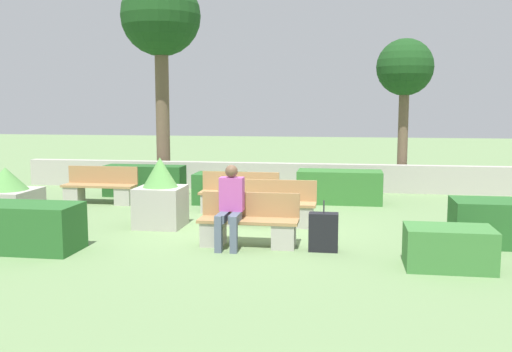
% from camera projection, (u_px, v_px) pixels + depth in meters
% --- Properties ---
extents(ground_plane, '(60.00, 60.00, 0.00)m').
position_uv_depth(ground_plane, '(248.00, 227.00, 10.62)').
color(ground_plane, '#6B8956').
extents(perimeter_wall, '(14.08, 0.30, 0.72)m').
position_uv_depth(perimeter_wall, '(278.00, 176.00, 15.21)').
color(perimeter_wall, '#ADA89E').
rests_on(perimeter_wall, ground_plane).
extents(bench_front, '(1.61, 0.48, 0.84)m').
position_uv_depth(bench_front, '(249.00, 227.00, 9.18)').
color(bench_front, '#A37A4C').
rests_on(bench_front, ground_plane).
extents(bench_left_side, '(1.66, 0.48, 0.84)m').
position_uv_depth(bench_left_side, '(239.00, 198.00, 12.01)').
color(bench_left_side, '#A37A4C').
rests_on(bench_left_side, ground_plane).
extents(bench_right_side, '(1.69, 0.49, 0.84)m').
position_uv_depth(bench_right_side, '(100.00, 190.00, 13.10)').
color(bench_right_side, '#A37A4C').
rests_on(bench_right_side, ground_plane).
extents(bench_back, '(1.91, 0.49, 0.84)m').
position_uv_depth(bench_back, '(265.00, 208.00, 10.75)').
color(bench_back, '#A37A4C').
rests_on(bench_back, ground_plane).
extents(person_seated_man, '(0.38, 0.64, 1.32)m').
position_uv_depth(person_seated_man, '(230.00, 203.00, 9.03)').
color(person_seated_man, '#515B70').
rests_on(person_seated_man, ground_plane).
extents(hedge_block_near_left, '(1.19, 0.74, 0.58)m').
position_uv_depth(hedge_block_near_left, '(449.00, 248.00, 7.92)').
color(hedge_block_near_left, '#3D7A38').
rests_on(hedge_block_near_left, ground_plane).
extents(hedge_block_near_right, '(1.62, 0.87, 0.73)m').
position_uv_depth(hedge_block_near_right, '(504.00, 223.00, 9.22)').
color(hedge_block_near_right, '#286028').
rests_on(hedge_block_near_right, ground_plane).
extents(hedge_block_mid_left, '(1.99, 0.61, 0.77)m').
position_uv_depth(hedge_block_mid_left, '(145.00, 181.00, 14.17)').
color(hedge_block_mid_left, '#235623').
rests_on(hedge_block_mid_left, ground_plane).
extents(hedge_block_mid_right, '(1.93, 0.81, 0.75)m').
position_uv_depth(hedge_block_mid_right, '(339.00, 187.00, 13.19)').
color(hedge_block_mid_right, '#33702D').
rests_on(hedge_block_mid_right, ground_plane).
extents(hedge_block_far_left, '(2.01, 0.83, 0.74)m').
position_uv_depth(hedge_block_far_left, '(15.00, 227.00, 8.91)').
color(hedge_block_far_left, '#286028').
rests_on(hedge_block_far_left, ground_plane).
extents(hedge_block_far_right, '(1.15, 0.81, 0.70)m').
position_uv_depth(hedge_block_far_right, '(220.00, 188.00, 13.14)').
color(hedge_block_far_right, '#286028').
rests_on(hedge_block_far_right, ground_plane).
extents(planter_corner_left, '(0.85, 0.85, 1.30)m').
position_uv_depth(planter_corner_left, '(161.00, 196.00, 10.61)').
color(planter_corner_left, '#ADA89E').
rests_on(planter_corner_left, ground_plane).
extents(planter_corner_right, '(1.06, 1.06, 1.07)m').
position_uv_depth(planter_corner_right, '(7.00, 198.00, 11.01)').
color(planter_corner_right, '#ADA89E').
rests_on(planter_corner_right, ground_plane).
extents(suitcase, '(0.45, 0.24, 0.80)m').
position_uv_depth(suitcase, '(323.00, 232.00, 8.85)').
color(suitcase, black).
rests_on(suitcase, ground_plane).
extents(tree_leftmost, '(2.23, 2.23, 5.84)m').
position_uv_depth(tree_leftmost, '(161.00, 21.00, 15.88)').
color(tree_leftmost, brown).
rests_on(tree_leftmost, ground_plane).
extents(tree_center_left, '(1.48, 1.48, 3.97)m').
position_uv_depth(tree_center_left, '(405.00, 71.00, 14.81)').
color(tree_center_left, brown).
rests_on(tree_center_left, ground_plane).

